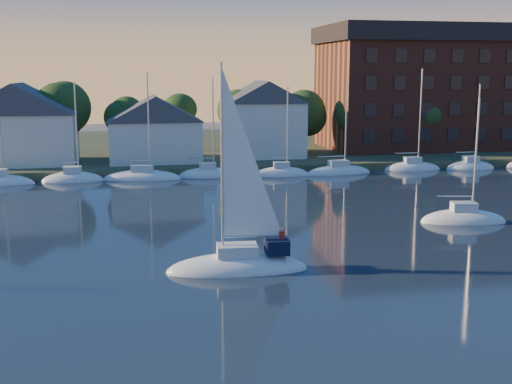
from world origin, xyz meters
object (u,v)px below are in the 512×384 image
object	(u,v)px
clubhouse_east	(263,118)
drifting_sailboat_right	(463,221)
clubhouse_west	(20,123)
hero_sailboat	(240,262)
condo_block	(429,87)
clubhouse_centre	(155,128)

from	to	relation	value
clubhouse_east	drifting_sailboat_right	bearing A→B (deg)	-75.80
clubhouse_west	clubhouse_east	xyz separation A→B (m)	(30.00, 1.00, 0.07)
hero_sailboat	clubhouse_west	bearing A→B (deg)	-62.28
clubhouse_east	condo_block	xyz separation A→B (m)	(26.00, 5.95, 3.79)
hero_sailboat	drifting_sailboat_right	bearing A→B (deg)	-151.28
clubhouse_west	drifting_sailboat_right	bearing A→B (deg)	-41.79
clubhouse_east	drifting_sailboat_right	xyz separation A→B (m)	(9.10, -35.94, -5.90)
clubhouse_centre	hero_sailboat	bearing A→B (deg)	-85.69
clubhouse_east	condo_block	distance (m)	26.94
condo_block	clubhouse_east	bearing A→B (deg)	-167.11
clubhouse_centre	clubhouse_east	bearing A→B (deg)	8.13
clubhouse_centre	drifting_sailboat_right	bearing A→B (deg)	-55.76
clubhouse_east	drifting_sailboat_right	distance (m)	37.54
clubhouse_east	condo_block	world-z (taller)	condo_block
clubhouse_centre	drifting_sailboat_right	distance (m)	41.36
drifting_sailboat_right	clubhouse_east	bearing A→B (deg)	115.84
clubhouse_west	hero_sailboat	size ratio (longest dim) A/B	1.00
clubhouse_centre	condo_block	xyz separation A→B (m)	(40.00, 7.95, 4.66)
clubhouse_east	condo_block	size ratio (longest dim) A/B	0.34
clubhouse_centre	clubhouse_east	distance (m)	14.17
clubhouse_west	condo_block	size ratio (longest dim) A/B	0.44
drifting_sailboat_right	clubhouse_centre	bearing A→B (deg)	135.87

